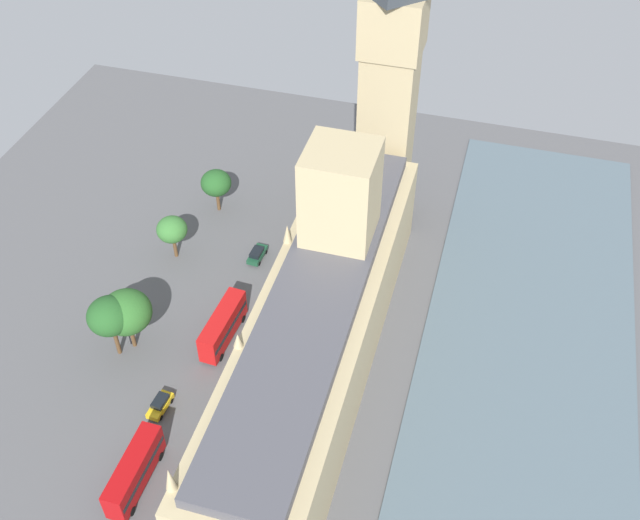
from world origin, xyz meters
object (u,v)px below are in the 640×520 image
parliament_building (320,319)px  pedestrian_opposite_hall (188,481)px  plane_tree_by_river_gate (172,230)px  street_lamp_slot_10 (125,321)px  clock_tower (391,62)px  plane_tree_far_end (216,183)px  car_yellow_cab_under_trees (160,405)px  double_decker_bus_leading (134,471)px  car_dark_green_corner (257,254)px  plane_tree_near_tower (110,316)px  plane_tree_kerbside (126,312)px  pedestrian_trailing (237,358)px  double_decker_bus_midblock (223,326)px

parliament_building → pedestrian_opposite_hall: bearing=65.9°
plane_tree_by_river_gate → street_lamp_slot_10: size_ratio=1.08×
pedestrian_opposite_hall → plane_tree_by_river_gate: size_ratio=0.22×
clock_tower → plane_tree_far_end: clock_tower is taller
car_yellow_cab_under_trees → plane_tree_by_river_gate: bearing=-65.4°
clock_tower → plane_tree_by_river_gate: clock_tower is taller
double_decker_bus_leading → street_lamp_slot_10: street_lamp_slot_10 is taller
double_decker_bus_leading → plane_tree_far_end: (9.23, -49.63, 2.81)m
double_decker_bus_leading → car_yellow_cab_under_trees: bearing=100.6°
pedestrian_opposite_hall → car_dark_green_corner: bearing=-9.2°
car_yellow_cab_under_trees → plane_tree_near_tower: plane_tree_near_tower is taller
plane_tree_kerbside → street_lamp_slot_10: plane_tree_kerbside is taller
car_yellow_cab_under_trees → plane_tree_by_river_gate: 28.93m
parliament_building → car_yellow_cab_under_trees: parliament_building is taller
plane_tree_far_end → street_lamp_slot_10: bearing=88.0°
plane_tree_by_river_gate → double_decker_bus_leading: bearing=107.1°
car_yellow_cab_under_trees → plane_tree_near_tower: bearing=-32.1°
car_dark_green_corner → pedestrian_trailing: (-4.11, 19.82, -0.21)m
parliament_building → car_dark_green_corner: bearing=-48.7°
pedestrian_opposite_hall → car_yellow_cab_under_trees: bearing=23.8°
car_yellow_cab_under_trees → plane_tree_kerbside: bearing=-43.0°
parliament_building → car_yellow_cab_under_trees: (17.33, 12.99, -7.44)m
double_decker_bus_midblock → double_decker_bus_leading: (1.74, 23.60, 0.00)m
clock_tower → pedestrian_trailing: 46.66m
double_decker_bus_leading → pedestrian_opposite_hall: size_ratio=6.58×
double_decker_bus_leading → pedestrian_opposite_hall: double_decker_bus_leading is taller
pedestrian_opposite_hall → plane_tree_by_river_gate: plane_tree_by_river_gate is taller
car_dark_green_corner → plane_tree_near_tower: 26.48m
car_yellow_cab_under_trees → car_dark_green_corner: bearing=-90.2°
double_decker_bus_leading → plane_tree_kerbside: bearing=117.7°
double_decker_bus_midblock → pedestrian_trailing: (-3.18, 3.30, -1.96)m
car_dark_green_corner → double_decker_bus_midblock: size_ratio=0.42×
car_dark_green_corner → plane_tree_near_tower: bearing=-114.0°
pedestrian_opposite_hall → street_lamp_slot_10: bearing=25.7°
pedestrian_trailing → street_lamp_slot_10: (15.20, 1.12, 4.03)m
double_decker_bus_leading → pedestrian_trailing: 20.98m
pedestrian_opposite_hall → plane_tree_by_river_gate: 39.98m
plane_tree_kerbside → parliament_building: bearing=-170.3°
parliament_building → car_yellow_cab_under_trees: bearing=36.9°
double_decker_bus_midblock → plane_tree_kerbside: (11.42, 4.53, 4.06)m
pedestrian_opposite_hall → street_lamp_slot_10: street_lamp_slot_10 is taller
double_decker_bus_midblock → plane_tree_kerbside: size_ratio=1.11×
pedestrian_trailing → plane_tree_by_river_gate: bearing=-174.1°
street_lamp_slot_10 → car_yellow_cab_under_trees: bearing=133.9°
plane_tree_far_end → plane_tree_kerbside: (0.45, 30.57, 1.25)m
plane_tree_by_river_gate → double_decker_bus_midblock: bearing=134.0°
clock_tower → plane_tree_near_tower: bearing=55.4°
clock_tower → plane_tree_kerbside: size_ratio=5.38×
pedestrian_opposite_hall → plane_tree_near_tower: 24.03m
street_lamp_slot_10 → double_decker_bus_leading: bearing=118.2°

